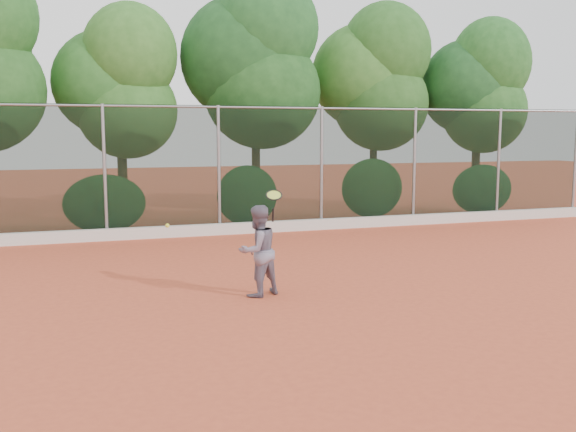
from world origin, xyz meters
name	(u,v)px	position (x,y,z in m)	size (l,w,h in m)	color
ground	(306,295)	(0.00, 0.00, 0.00)	(80.00, 80.00, 0.00)	#C84E2F
concrete_curb	(221,229)	(0.00, 6.82, 0.15)	(24.00, 0.20, 0.30)	silver
tennis_player	(258,251)	(-0.81, 0.20, 0.78)	(0.76, 0.59, 1.57)	slate
chainlink_fence	(219,166)	(0.00, 7.00, 1.86)	(24.09, 0.09, 3.50)	black
foliage_backdrop	(185,76)	(-0.55, 8.98, 4.40)	(23.70, 3.63, 7.55)	#3A2916
tennis_racket	(274,197)	(-0.52, 0.19, 1.69)	(0.34, 0.31, 0.57)	black
tennis_ball_in_flight	(167,226)	(-2.37, -0.08, 1.33)	(0.07, 0.07, 0.07)	#F2F537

